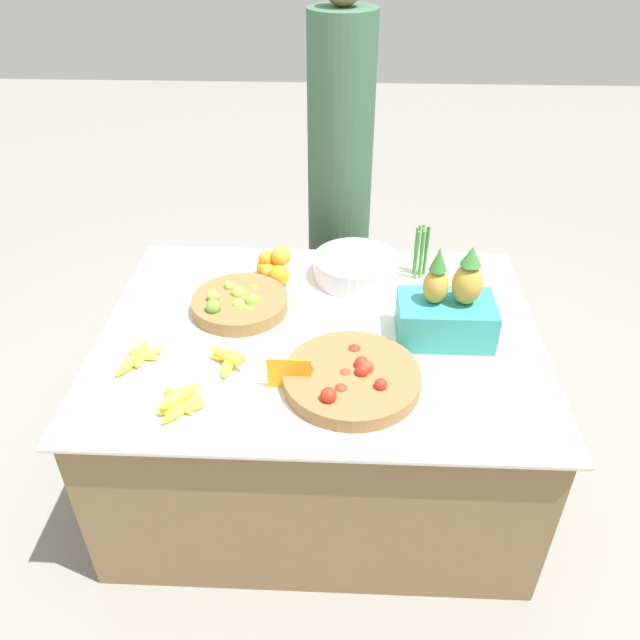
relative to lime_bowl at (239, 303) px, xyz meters
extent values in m
plane|color=gray|center=(0.30, -0.12, -0.72)|extent=(12.00, 12.00, 0.00)
cube|color=olive|center=(0.30, -0.12, -0.38)|extent=(1.48, 1.14, 0.68)
cube|color=silver|center=(0.30, -0.12, -0.04)|extent=(1.54, 1.19, 0.01)
cylinder|color=olive|center=(0.00, 0.00, 0.00)|extent=(0.35, 0.35, 0.05)
sphere|color=#7AB238|center=(0.05, -0.02, 0.02)|extent=(0.06, 0.06, 0.06)
sphere|color=#89BC42|center=(-0.05, 0.07, 0.03)|extent=(0.04, 0.04, 0.04)
sphere|color=#89BC42|center=(0.00, -0.04, 0.02)|extent=(0.05, 0.05, 0.05)
sphere|color=#89BC42|center=(-0.01, 0.03, 0.03)|extent=(0.05, 0.05, 0.05)
sphere|color=#89BC42|center=(-0.09, -0.01, 0.04)|extent=(0.05, 0.05, 0.05)
sphere|color=#6BA333|center=(0.04, 0.08, 0.01)|extent=(0.04, 0.04, 0.04)
sphere|color=#7AB238|center=(0.05, -0.06, 0.00)|extent=(0.05, 0.05, 0.05)
sphere|color=#6BA333|center=(-0.08, -0.08, 0.04)|extent=(0.06, 0.06, 0.06)
cylinder|color=olive|center=(0.42, -0.40, -0.01)|extent=(0.44, 0.44, 0.05)
sphere|color=red|center=(0.45, -0.37, 0.03)|extent=(0.05, 0.05, 0.05)
sphere|color=red|center=(0.45, -0.40, 0.03)|extent=(0.04, 0.04, 0.04)
sphere|color=red|center=(0.46, -0.39, 0.03)|extent=(0.05, 0.05, 0.05)
sphere|color=red|center=(0.38, -0.48, 0.01)|extent=(0.04, 0.04, 0.04)
sphere|color=red|center=(0.42, -0.28, 0.01)|extent=(0.05, 0.05, 0.05)
sphere|color=red|center=(0.34, -0.53, -0.01)|extent=(0.05, 0.05, 0.05)
sphere|color=red|center=(0.35, -0.53, 0.03)|extent=(0.05, 0.05, 0.05)
sphere|color=red|center=(0.39, -0.40, 0.01)|extent=(0.05, 0.05, 0.05)
sphere|color=red|center=(0.50, -0.47, 0.03)|extent=(0.04, 0.04, 0.04)
sphere|color=red|center=(0.28, -0.39, 0.02)|extent=(0.04, 0.04, 0.04)
sphere|color=orange|center=(0.07, 0.25, 0.01)|extent=(0.08, 0.08, 0.08)
sphere|color=orange|center=(0.13, 0.18, 0.01)|extent=(0.08, 0.08, 0.08)
sphere|color=orange|center=(0.10, 0.23, 0.01)|extent=(0.07, 0.07, 0.07)
sphere|color=orange|center=(0.07, 0.23, 0.01)|extent=(0.08, 0.08, 0.08)
sphere|color=orange|center=(0.11, 0.32, 0.00)|extent=(0.07, 0.07, 0.07)
sphere|color=orange|center=(0.09, 0.21, 0.00)|extent=(0.07, 0.07, 0.07)
sphere|color=orange|center=(0.07, 0.25, 0.05)|extent=(0.07, 0.07, 0.07)
sphere|color=orange|center=(0.13, 0.24, 0.07)|extent=(0.08, 0.08, 0.08)
cylinder|color=#B7B7BF|center=(0.43, 0.25, 0.02)|extent=(0.34, 0.34, 0.09)
cube|color=orange|center=(0.22, -0.42, 0.03)|extent=(0.14, 0.01, 0.11)
cube|color=teal|center=(0.73, -0.13, 0.04)|extent=(0.33, 0.21, 0.15)
ellipsoid|color=#B28E38|center=(0.69, -0.13, 0.18)|extent=(0.09, 0.09, 0.12)
cone|color=#387A33|center=(0.69, -0.13, 0.28)|extent=(0.06, 0.06, 0.08)
ellipsoid|color=#B28E38|center=(0.79, -0.13, 0.19)|extent=(0.10, 0.10, 0.15)
cone|color=#387A33|center=(0.79, -0.13, 0.29)|extent=(0.07, 0.07, 0.06)
cylinder|color=#4C8E42|center=(0.67, 0.31, 0.07)|extent=(0.01, 0.01, 0.21)
cylinder|color=#4C8E42|center=(0.69, 0.26, 0.07)|extent=(0.01, 0.01, 0.21)
cylinder|color=#4C8E42|center=(0.69, 0.28, 0.07)|extent=(0.01, 0.01, 0.21)
cylinder|color=#4C8E42|center=(0.69, 0.31, 0.07)|extent=(0.01, 0.01, 0.21)
cylinder|color=#428438|center=(0.71, 0.29, 0.07)|extent=(0.01, 0.01, 0.21)
cylinder|color=#428438|center=(0.66, 0.29, 0.07)|extent=(0.01, 0.01, 0.21)
cylinder|color=#4C8E42|center=(0.70, 0.29, 0.07)|extent=(0.01, 0.01, 0.21)
cylinder|color=#428438|center=(0.67, 0.25, 0.07)|extent=(0.01, 0.01, 0.21)
ellipsoid|color=yellow|center=(-0.10, -0.53, -0.02)|extent=(0.11, 0.10, 0.03)
ellipsoid|color=yellow|center=(-0.09, -0.55, -0.01)|extent=(0.12, 0.15, 0.03)
ellipsoid|color=yellow|center=(-0.10, -0.55, -0.01)|extent=(0.15, 0.08, 0.04)
ellipsoid|color=yellow|center=(-0.11, -0.51, -0.01)|extent=(0.12, 0.11, 0.03)
ellipsoid|color=yellow|center=(-0.10, -0.53, -0.01)|extent=(0.04, 0.11, 0.03)
ellipsoid|color=yellow|center=(-0.10, -0.52, 0.01)|extent=(0.12, 0.13, 0.03)
ellipsoid|color=yellow|center=(-0.10, -0.52, 0.01)|extent=(0.11, 0.12, 0.03)
ellipsoid|color=yellow|center=(-0.31, -0.35, -0.01)|extent=(0.08, 0.14, 0.03)
ellipsoid|color=yellow|center=(-0.28, -0.30, -0.01)|extent=(0.12, 0.07, 0.03)
ellipsoid|color=yellow|center=(-0.28, -0.29, -0.01)|extent=(0.04, 0.14, 0.04)
ellipsoid|color=yellow|center=(-0.28, -0.31, -0.01)|extent=(0.13, 0.10, 0.03)
ellipsoid|color=yellow|center=(0.01, -0.30, -0.01)|extent=(0.12, 0.03, 0.03)
ellipsoid|color=yellow|center=(0.01, -0.34, -0.01)|extent=(0.05, 0.13, 0.03)
ellipsoid|color=yellow|center=(0.01, -0.34, -0.02)|extent=(0.03, 0.12, 0.03)
ellipsoid|color=yellow|center=(0.02, -0.31, 0.01)|extent=(0.12, 0.05, 0.03)
ellipsoid|color=yellow|center=(0.01, -0.32, 0.01)|extent=(0.14, 0.11, 0.03)
cylinder|color=#385B42|center=(0.35, 0.81, 0.07)|extent=(0.29, 0.29, 1.59)
camera|label=1|loc=(0.38, -1.90, 1.28)|focal=35.00mm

